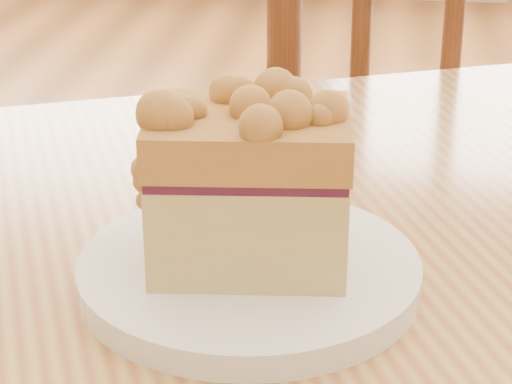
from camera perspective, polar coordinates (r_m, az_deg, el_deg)
The scene contains 3 objects.
cafe_chair_main at distance 1.28m, azimuth 11.21°, elevation -1.13°, with size 0.52×0.52×0.98m.
plate at distance 0.57m, azimuth -0.40°, elevation -4.67°, with size 0.20×0.20×0.02m.
cake_slice at distance 0.55m, azimuth -0.53°, elevation 0.84°, with size 0.13×0.09×0.10m.
Camera 1 is at (-0.27, -0.41, 1.03)m, focal length 70.00 mm.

